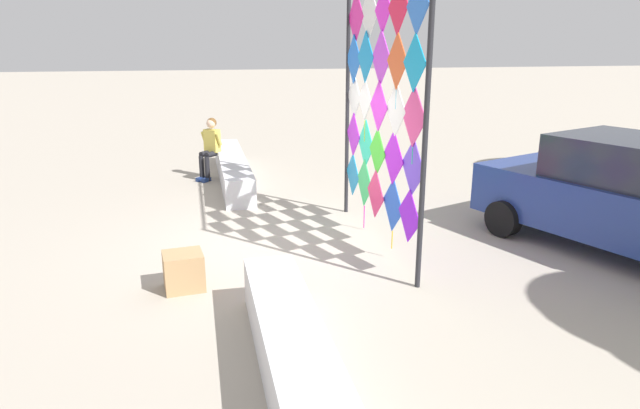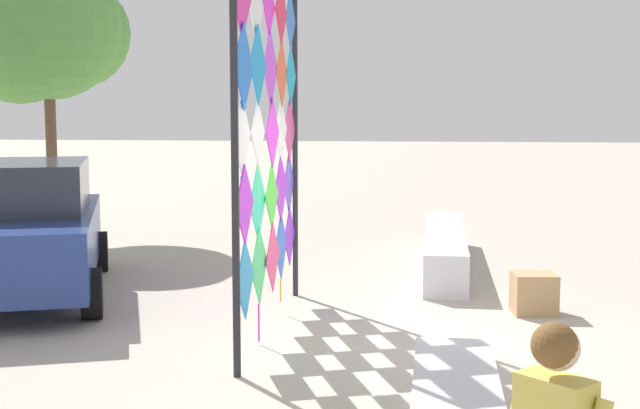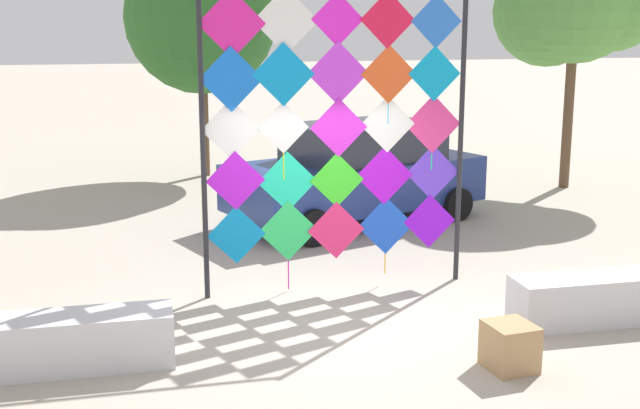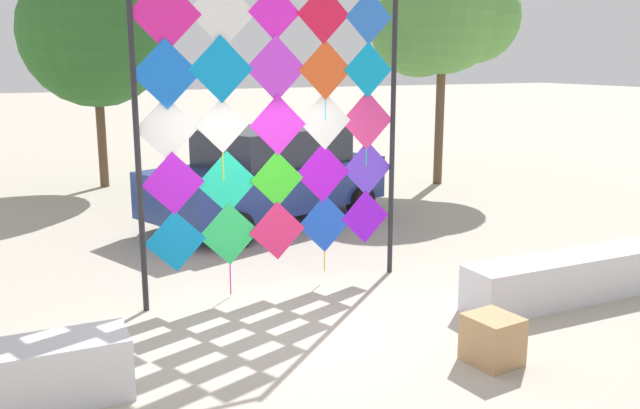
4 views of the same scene
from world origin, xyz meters
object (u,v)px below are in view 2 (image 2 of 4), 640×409
parked_car (19,228)px  tree_palm_like (48,32)px  cardboard_box_large (534,294)px  kite_display_rack (270,125)px

parked_car → tree_palm_like: tree_palm_like is taller
cardboard_box_large → tree_palm_like: tree_palm_like is taller
kite_display_rack → parked_car: 4.09m
parked_car → cardboard_box_large: 6.63m
parked_car → kite_display_rack: bearing=-110.1°
tree_palm_like → kite_display_rack: bearing=-139.6°
cardboard_box_large → kite_display_rack: bearing=111.0°
kite_display_rack → tree_palm_like: size_ratio=0.74×
kite_display_rack → cardboard_box_large: bearing=-69.0°
parked_car → tree_palm_like: 6.39m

